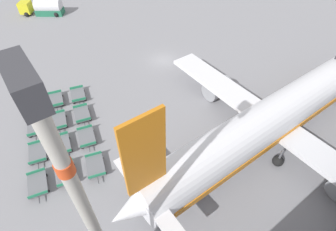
# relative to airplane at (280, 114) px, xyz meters

# --- Properties ---
(ground_plane) EXTENTS (500.00, 500.00, 0.00)m
(ground_plane) POSITION_rel_airplane_xyz_m (-19.74, -1.25, -3.20)
(ground_plane) COLOR gray
(airplane) EXTENTS (30.96, 40.56, 12.56)m
(airplane) POSITION_rel_airplane_xyz_m (0.00, 0.00, 0.00)
(airplane) COLOR white
(airplane) RESTS_ON ground_plane
(fuel_tanker_primary) EXTENTS (6.78, 8.01, 3.22)m
(fuel_tanker_primary) POSITION_rel_airplane_xyz_m (-47.36, -10.63, -1.86)
(fuel_tanker_primary) COLOR yellow
(fuel_tanker_primary) RESTS_ON ground_plane
(baggage_dolly_row_near_col_a) EXTENTS (3.59, 2.40, 0.92)m
(baggage_dolly_row_near_col_a) POSITION_rel_airplane_xyz_m (-20.44, -20.90, -2.72)
(baggage_dolly_row_near_col_a) COLOR slate
(baggage_dolly_row_near_col_a) RESTS_ON ground_plane
(baggage_dolly_row_near_col_b) EXTENTS (3.59, 2.35, 0.92)m
(baggage_dolly_row_near_col_b) POSITION_rel_airplane_xyz_m (-16.52, -21.70, -2.72)
(baggage_dolly_row_near_col_b) COLOR slate
(baggage_dolly_row_near_col_b) RESTS_ON ground_plane
(baggage_dolly_row_near_col_c) EXTENTS (3.59, 2.35, 0.92)m
(baggage_dolly_row_near_col_c) POSITION_rel_airplane_xyz_m (-12.58, -22.63, -2.72)
(baggage_dolly_row_near_col_c) COLOR slate
(baggage_dolly_row_near_col_c) RESTS_ON ground_plane
(baggage_dolly_row_near_col_d) EXTENTS (3.59, 2.27, 0.92)m
(baggage_dolly_row_near_col_d) POSITION_rel_airplane_xyz_m (-8.79, -23.75, -2.72)
(baggage_dolly_row_near_col_d) COLOR slate
(baggage_dolly_row_near_col_d) RESTS_ON ground_plane
(baggage_dolly_row_mid_a_col_a) EXTENTS (3.59, 2.35, 0.92)m
(baggage_dolly_row_mid_a_col_a) POSITION_rel_airplane_xyz_m (-19.79, -18.19, -2.72)
(baggage_dolly_row_mid_a_col_a) COLOR slate
(baggage_dolly_row_mid_a_col_a) RESTS_ON ground_plane
(baggage_dolly_row_mid_a_col_b) EXTENTS (3.59, 2.38, 0.92)m
(baggage_dolly_row_mid_a_col_b) POSITION_rel_airplane_xyz_m (-15.86, -19.21, -2.72)
(baggage_dolly_row_mid_a_col_b) COLOR slate
(baggage_dolly_row_mid_a_col_b) RESTS_ON ground_plane
(baggage_dolly_row_mid_a_col_c) EXTENTS (3.59, 2.30, 0.92)m
(baggage_dolly_row_mid_a_col_c) POSITION_rel_airplane_xyz_m (-12.13, -20.15, -2.72)
(baggage_dolly_row_mid_a_col_c) COLOR slate
(baggage_dolly_row_mid_a_col_c) RESTS_ON ground_plane
(baggage_dolly_row_mid_a_col_d) EXTENTS (3.59, 2.41, 0.92)m
(baggage_dolly_row_mid_a_col_d) POSITION_rel_airplane_xyz_m (-8.37, -21.13, -2.72)
(baggage_dolly_row_mid_a_col_d) COLOR slate
(baggage_dolly_row_mid_a_col_d) RESTS_ON ground_plane
(baggage_dolly_row_mid_b_col_a) EXTENTS (3.59, 2.39, 0.92)m
(baggage_dolly_row_mid_b_col_a) POSITION_rel_airplane_xyz_m (-19.06, -15.49, -2.72)
(baggage_dolly_row_mid_b_col_a) COLOR slate
(baggage_dolly_row_mid_b_col_a) RESTS_ON ground_plane
(baggage_dolly_row_mid_b_col_b) EXTENTS (3.59, 2.32, 0.92)m
(baggage_dolly_row_mid_b_col_b) POSITION_rel_airplane_xyz_m (-15.32, -16.49, -2.72)
(baggage_dolly_row_mid_b_col_b) COLOR slate
(baggage_dolly_row_mid_b_col_b) RESTS_ON ground_plane
(baggage_dolly_row_mid_b_col_c) EXTENTS (3.59, 2.36, 0.92)m
(baggage_dolly_row_mid_b_col_c) POSITION_rel_airplane_xyz_m (-11.54, -17.55, -2.72)
(baggage_dolly_row_mid_b_col_c) COLOR slate
(baggage_dolly_row_mid_b_col_c) RESTS_ON ground_plane
(baggage_dolly_row_mid_b_col_d) EXTENTS (3.59, 2.43, 0.92)m
(baggage_dolly_row_mid_b_col_d) POSITION_rel_airplane_xyz_m (-7.45, -18.39, -2.72)
(baggage_dolly_row_mid_b_col_d) COLOR slate
(baggage_dolly_row_mid_b_col_d) RESTS_ON ground_plane
(apron_light_mast) EXTENTS (2.00, 0.70, 19.15)m
(apron_light_mast) POSITION_rel_airplane_xyz_m (2.70, -21.25, 7.76)
(apron_light_mast) COLOR #ADA89E
(apron_light_mast) RESTS_ON ground_plane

